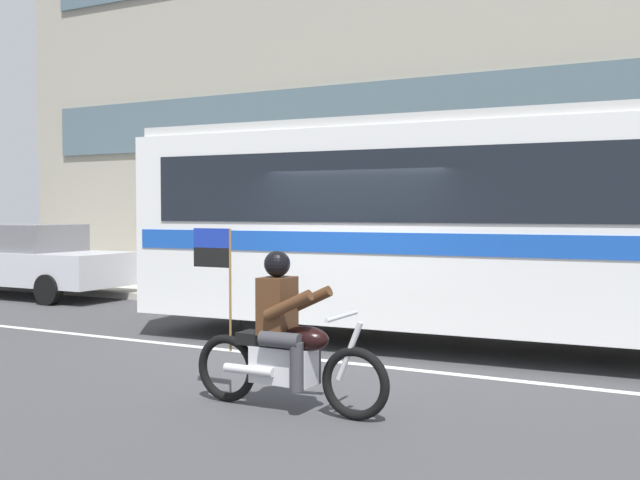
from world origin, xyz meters
TOP-DOWN VIEW (x-y plane):
  - ground_plane at (0.00, 0.00)m, footprint 60.00×60.00m
  - sidewalk_curb at (0.00, 5.10)m, footprint 28.00×3.80m
  - lane_center_stripe at (0.00, -0.60)m, footprint 26.60×0.14m
  - office_building_facade at (0.00, 7.39)m, footprint 28.00×0.89m
  - transit_bus at (2.38, 1.19)m, footprint 12.20×3.10m
  - motorcycle_with_rider at (0.53, -2.88)m, footprint 2.20×0.64m
  - parked_sedan_curbside at (-9.37, 2.58)m, footprint 4.78×1.87m

SIDE VIEW (x-z plane):
  - ground_plane at x=0.00m, z-range 0.00..0.00m
  - lane_center_stripe at x=0.00m, z-range 0.00..0.01m
  - sidewalk_curb at x=0.00m, z-range 0.00..0.15m
  - motorcycle_with_rider at x=0.53m, z-range -0.22..1.55m
  - parked_sedan_curbside at x=-9.37m, z-range 0.03..1.67m
  - transit_bus at x=2.38m, z-range 0.27..3.49m
  - office_building_facade at x=0.00m, z-range 0.01..12.25m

